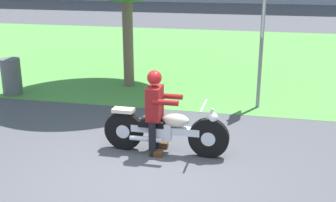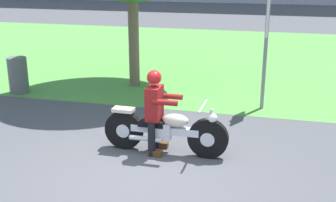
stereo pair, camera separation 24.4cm
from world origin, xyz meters
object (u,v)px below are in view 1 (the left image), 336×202
object	(u,v)px
motorcycle_lead	(166,130)
trash_can	(11,77)
rider_lead	(156,105)
sign_banner	(262,29)

from	to	relation	value
motorcycle_lead	trash_can	distance (m)	5.07
rider_lead	sign_banner	xyz separation A→B (m)	(1.62, 2.79, 0.90)
motorcycle_lead	sign_banner	world-z (taller)	sign_banner
rider_lead	trash_can	size ratio (longest dim) A/B	1.60
trash_can	sign_banner	xyz separation A→B (m)	(5.85, 0.26, 1.28)
trash_can	rider_lead	bearing A→B (deg)	-30.88
rider_lead	trash_can	distance (m)	4.94
motorcycle_lead	sign_banner	bearing A→B (deg)	63.17
trash_can	sign_banner	bearing A→B (deg)	2.57
trash_can	motorcycle_lead	bearing A→B (deg)	-29.95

